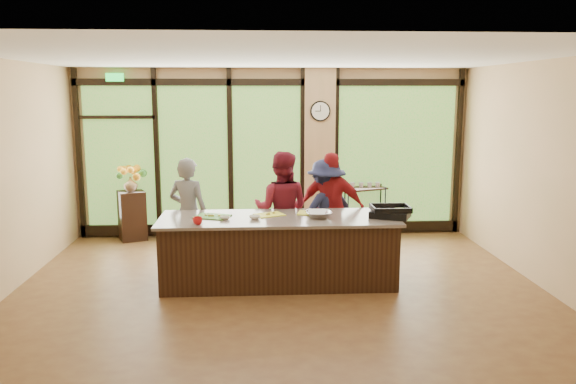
{
  "coord_description": "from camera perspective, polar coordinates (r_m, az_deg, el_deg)",
  "views": [
    {
      "loc": [
        -0.3,
        -7.07,
        2.57
      ],
      "look_at": [
        0.13,
        0.4,
        1.24
      ],
      "focal_mm": 35.0,
      "sensor_mm": 36.0,
      "label": 1
    }
  ],
  "objects": [
    {
      "name": "floor",
      "position": [
        7.53,
        -0.85,
        -9.91
      ],
      "size": [
        7.0,
        7.0,
        0.0
      ],
      "primitive_type": "plane",
      "color": "brown",
      "rests_on": "ground"
    },
    {
      "name": "ceiling",
      "position": [
        7.09,
        -0.92,
        13.53
      ],
      "size": [
        7.0,
        7.0,
        0.0
      ],
      "primitive_type": "plane",
      "rotation": [
        3.14,
        0.0,
        0.0
      ],
      "color": "white",
      "rests_on": "back_wall"
    },
    {
      "name": "back_wall",
      "position": [
        10.13,
        -1.62,
        3.99
      ],
      "size": [
        7.0,
        0.0,
        7.0
      ],
      "primitive_type": "plane",
      "rotation": [
        1.57,
        0.0,
        0.0
      ],
      "color": "tan",
      "rests_on": "floor"
    },
    {
      "name": "right_wall",
      "position": [
        8.1,
        24.71,
        1.53
      ],
      "size": [
        0.0,
        6.0,
        6.0
      ],
      "primitive_type": "plane",
      "rotation": [
        1.57,
        0.0,
        -1.57
      ],
      "color": "tan",
      "rests_on": "floor"
    },
    {
      "name": "window_wall",
      "position": [
        10.1,
        -0.68,
        3.37
      ],
      "size": [
        6.9,
        0.12,
        3.0
      ],
      "color": "tan",
      "rests_on": "floor"
    },
    {
      "name": "island_base",
      "position": [
        7.68,
        -0.96,
        -6.06
      ],
      "size": [
        3.1,
        1.0,
        0.88
      ],
      "primitive_type": "cube",
      "color": "black",
      "rests_on": "floor"
    },
    {
      "name": "countertop",
      "position": [
        7.56,
        -0.97,
        -2.71
      ],
      "size": [
        3.2,
        1.1,
        0.04
      ],
      "primitive_type": "cube",
      "color": "slate",
      "rests_on": "island_base"
    },
    {
      "name": "wall_clock",
      "position": [
        10.01,
        3.3,
        8.21
      ],
      "size": [
        0.36,
        0.04,
        0.36
      ],
      "color": "black",
      "rests_on": "window_wall"
    },
    {
      "name": "cook_left",
      "position": [
        8.38,
        -10.08,
        -2.13
      ],
      "size": [
        0.7,
        0.57,
        1.65
      ],
      "primitive_type": "imported",
      "rotation": [
        0.0,
        0.0,
        2.8
      ],
      "color": "slate",
      "rests_on": "floor"
    },
    {
      "name": "cook_midleft",
      "position": [
        8.32,
        -0.67,
        -1.77
      ],
      "size": [
        0.97,
        0.83,
        1.73
      ],
      "primitive_type": "imported",
      "rotation": [
        0.0,
        0.0,
        2.91
      ],
      "color": "maroon",
      "rests_on": "floor"
    },
    {
      "name": "cook_midright",
      "position": [
        8.42,
        4.46,
        -1.75
      ],
      "size": [
        1.07,
        0.68,
        1.7
      ],
      "primitive_type": "imported",
      "rotation": [
        0.0,
        0.0,
        2.85
      ],
      "color": "maroon",
      "rests_on": "floor"
    },
    {
      "name": "cook_right",
      "position": [
        8.48,
        3.88,
        -2.02
      ],
      "size": [
        1.18,
        0.94,
        1.6
      ],
      "primitive_type": "imported",
      "rotation": [
        0.0,
        0.0,
        3.53
      ],
      "color": "#1B1F3D",
      "rests_on": "floor"
    },
    {
      "name": "roasting_pan",
      "position": [
        7.66,
        10.34,
        -2.21
      ],
      "size": [
        0.62,
        0.57,
        0.09
      ],
      "primitive_type": "cube",
      "rotation": [
        0.0,
        0.0,
        -0.44
      ],
      "color": "black",
      "rests_on": "countertop"
    },
    {
      "name": "mixing_bowl",
      "position": [
        7.53,
        3.16,
        -2.29
      ],
      "size": [
        0.37,
        0.37,
        0.09
      ],
      "primitive_type": "imported",
      "rotation": [
        0.0,
        0.0,
        0.04
      ],
      "color": "silver",
      "rests_on": "countertop"
    },
    {
      "name": "cutting_board_left",
      "position": [
        7.63,
        -7.71,
        -2.47
      ],
      "size": [
        0.53,
        0.47,
        0.01
      ],
      "primitive_type": "cube",
      "rotation": [
        0.0,
        0.0,
        -0.35
      ],
      "color": "#438630",
      "rests_on": "countertop"
    },
    {
      "name": "cutting_board_center",
      "position": [
        7.68,
        -1.89,
        -2.32
      ],
      "size": [
        0.46,
        0.41,
        0.01
      ],
      "primitive_type": "cube",
      "rotation": [
        0.0,
        0.0,
        0.43
      ],
      "color": "yellow",
      "rests_on": "countertop"
    },
    {
      "name": "cutting_board_right",
      "position": [
        7.79,
        2.52,
        -2.14
      ],
      "size": [
        0.46,
        0.39,
        0.01
      ],
      "primitive_type": "cube",
      "rotation": [
        0.0,
        0.0,
        -0.23
      ],
      "color": "yellow",
      "rests_on": "countertop"
    },
    {
      "name": "prep_bowl_near",
      "position": [
        7.45,
        -3.4,
        -2.58
      ],
      "size": [
        0.18,
        0.18,
        0.05
      ],
      "primitive_type": "imported",
      "rotation": [
        0.0,
        0.0,
        -0.23
      ],
      "color": "white",
      "rests_on": "countertop"
    },
    {
      "name": "prep_bowl_mid",
      "position": [
        7.45,
        -6.44,
        -2.64
      ],
      "size": [
        0.14,
        0.14,
        0.04
      ],
      "primitive_type": "imported",
      "rotation": [
        0.0,
        0.0,
        0.01
      ],
      "color": "white",
      "rests_on": "countertop"
    },
    {
      "name": "prep_bowl_far",
      "position": [
        7.7,
        2.49,
        -2.19
      ],
      "size": [
        0.18,
        0.18,
        0.03
      ],
      "primitive_type": "imported",
      "rotation": [
        0.0,
        0.0,
        -0.32
      ],
      "color": "white",
      "rests_on": "countertop"
    },
    {
      "name": "red_ramekin",
      "position": [
        7.21,
        -9.17,
        -2.91
      ],
      "size": [
        0.13,
        0.13,
        0.1
      ],
      "primitive_type": "imported",
      "rotation": [
        0.0,
        0.0,
        0.09
      ],
      "color": "red",
      "rests_on": "countertop"
    },
    {
      "name": "flower_stand",
      "position": [
        10.28,
        -15.55,
        -2.31
      ],
      "size": [
        0.57,
        0.57,
        0.87
      ],
      "primitive_type": "cube",
      "rotation": [
        0.0,
        0.0,
        0.39
      ],
      "color": "black",
      "rests_on": "floor"
    },
    {
      "name": "flower_vase",
      "position": [
        10.18,
        -15.7,
        0.79
      ],
      "size": [
        0.26,
        0.26,
        0.26
      ],
      "primitive_type": "imported",
      "rotation": [
        0.0,
        0.0,
        0.04
      ],
      "color": "#836647",
      "rests_on": "flower_stand"
    },
    {
      "name": "bar_cart",
      "position": [
        10.2,
        7.79,
        -1.2
      ],
      "size": [
        0.83,
        0.66,
        0.99
      ],
      "rotation": [
        0.0,
        0.0,
        0.39
      ],
      "color": "black",
      "rests_on": "floor"
    }
  ]
}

